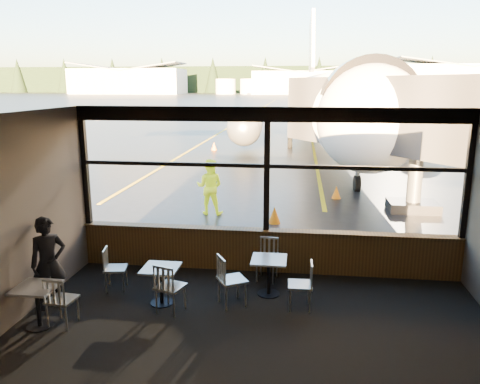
% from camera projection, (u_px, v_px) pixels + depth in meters
% --- Properties ---
extents(ground_plane, '(520.00, 520.00, 0.00)m').
position_uv_depth(ground_plane, '(299.00, 99.00, 126.08)').
color(ground_plane, black).
rests_on(ground_plane, ground).
extents(carpet_floor, '(8.00, 6.00, 0.01)m').
position_uv_depth(carpet_floor, '(251.00, 345.00, 7.22)').
color(carpet_floor, black).
rests_on(carpet_floor, ground).
extents(ceiling, '(8.00, 6.00, 0.04)m').
position_uv_depth(ceiling, '(252.00, 117.00, 6.44)').
color(ceiling, '#38332D').
rests_on(ceiling, ground).
extents(wall_back, '(8.00, 0.04, 3.50)m').
position_uv_depth(wall_back, '(214.00, 351.00, 3.93)').
color(wall_back, '#534A42').
rests_on(wall_back, ground).
extents(window_sill, '(8.00, 0.28, 0.90)m').
position_uv_depth(window_sill, '(266.00, 251.00, 10.02)').
color(window_sill, '#4D3317').
rests_on(window_sill, ground).
extents(window_header, '(8.00, 0.18, 0.30)m').
position_uv_depth(window_header, '(268.00, 114.00, 9.37)').
color(window_header, black).
rests_on(window_header, ground).
extents(mullion_left, '(0.12, 0.12, 2.60)m').
position_uv_depth(mullion_left, '(85.00, 167.00, 10.12)').
color(mullion_left, black).
rests_on(mullion_left, ground).
extents(mullion_centre, '(0.12, 0.12, 2.60)m').
position_uv_depth(mullion_centre, '(267.00, 171.00, 9.63)').
color(mullion_centre, black).
rests_on(mullion_centre, ground).
extents(mullion_right, '(0.12, 0.12, 2.60)m').
position_uv_depth(mullion_right, '(469.00, 175.00, 9.13)').
color(mullion_right, black).
rests_on(mullion_right, ground).
extents(window_transom, '(8.00, 0.10, 0.08)m').
position_uv_depth(window_transom, '(267.00, 166.00, 9.61)').
color(window_transom, black).
rests_on(window_transom, ground).
extents(airliner, '(30.00, 35.33, 10.34)m').
position_uv_depth(airliner, '(329.00, 63.00, 27.52)').
color(airliner, white).
rests_on(airliner, ground_plane).
extents(jet_bridge, '(9.13, 11.16, 4.87)m').
position_uv_depth(jet_bridge, '(396.00, 134.00, 14.44)').
color(jet_bridge, '#2A2A2C').
rests_on(jet_bridge, ground_plane).
extents(cafe_table_near, '(0.66, 0.66, 0.73)m').
position_uv_depth(cafe_table_near, '(269.00, 277.00, 8.90)').
color(cafe_table_near, '#AAA59D').
rests_on(cafe_table_near, carpet_floor).
extents(cafe_table_mid, '(0.64, 0.64, 0.71)m').
position_uv_depth(cafe_table_mid, '(161.00, 286.00, 8.53)').
color(cafe_table_mid, '#9E9A91').
rests_on(cafe_table_mid, carpet_floor).
extents(cafe_table_left, '(0.66, 0.66, 0.73)m').
position_uv_depth(cafe_table_left, '(38.00, 307.00, 7.70)').
color(cafe_table_left, '#A7A099').
rests_on(cafe_table_left, carpet_floor).
extents(chair_near_e, '(0.50, 0.50, 0.89)m').
position_uv_depth(chair_near_e, '(300.00, 285.00, 8.32)').
color(chair_near_e, '#ABA69A').
rests_on(chair_near_e, carpet_floor).
extents(chair_near_w, '(0.72, 0.72, 0.97)m').
position_uv_depth(chair_near_w, '(232.00, 280.00, 8.44)').
color(chair_near_w, beige).
rests_on(chair_near_w, carpet_floor).
extents(chair_near_n, '(0.55, 0.55, 0.88)m').
position_uv_depth(chair_near_n, '(267.00, 260.00, 9.54)').
color(chair_near_n, beige).
rests_on(chair_near_n, carpet_floor).
extents(chair_mid_s, '(0.64, 0.64, 0.93)m').
position_uv_depth(chair_mid_s, '(170.00, 287.00, 8.20)').
color(chair_mid_s, '#BDB7AA').
rests_on(chair_mid_s, carpet_floor).
extents(chair_mid_w, '(0.55, 0.55, 0.86)m').
position_uv_depth(chair_mid_w, '(116.00, 269.00, 9.11)').
color(chair_mid_w, '#AFAB9E').
rests_on(chair_mid_w, carpet_floor).
extents(chair_left_s, '(0.53, 0.53, 0.89)m').
position_uv_depth(chair_left_s, '(62.00, 300.00, 7.75)').
color(chair_left_s, '#B8B3A6').
rests_on(chair_left_s, carpet_floor).
extents(passenger, '(0.73, 0.70, 1.69)m').
position_uv_depth(passenger, '(49.00, 263.00, 8.28)').
color(passenger, black).
rests_on(passenger, carpet_floor).
extents(ground_crew, '(0.87, 0.69, 1.71)m').
position_uv_depth(ground_crew, '(210.00, 187.00, 14.40)').
color(ground_crew, '#BFF219').
rests_on(ground_crew, ground_plane).
extents(cone_nose, '(0.32, 0.32, 0.44)m').
position_uv_depth(cone_nose, '(336.00, 192.00, 16.48)').
color(cone_nose, '#EA4D07').
rests_on(cone_nose, ground_plane).
extents(cone_wing, '(0.35, 0.35, 0.48)m').
position_uv_depth(cone_wing, '(214.00, 146.00, 28.57)').
color(cone_wing, '#FF4608').
rests_on(cone_wing, ground_plane).
extents(hangar_left, '(45.00, 18.00, 11.00)m').
position_uv_depth(hangar_left, '(129.00, 80.00, 191.57)').
color(hangar_left, silver).
rests_on(hangar_left, ground_plane).
extents(hangar_mid, '(38.00, 15.00, 10.00)m').
position_uv_depth(hangar_mid, '(300.00, 81.00, 187.76)').
color(hangar_mid, silver).
rests_on(hangar_mid, ground_plane).
extents(hangar_right, '(50.00, 20.00, 12.00)m').
position_uv_depth(hangar_right, '(463.00, 78.00, 173.26)').
color(hangar_right, silver).
rests_on(hangar_right, ground_plane).
extents(fuel_tank_a, '(8.00, 8.00, 6.00)m').
position_uv_depth(fuel_tank_a, '(226.00, 87.00, 189.06)').
color(fuel_tank_a, silver).
rests_on(fuel_tank_a, ground_plane).
extents(fuel_tank_b, '(8.00, 8.00, 6.00)m').
position_uv_depth(fuel_tank_b, '(250.00, 87.00, 187.81)').
color(fuel_tank_b, silver).
rests_on(fuel_tank_b, ground_plane).
extents(fuel_tank_c, '(8.00, 8.00, 6.00)m').
position_uv_depth(fuel_tank_c, '(275.00, 87.00, 186.56)').
color(fuel_tank_c, silver).
rests_on(fuel_tank_c, ground_plane).
extents(treeline, '(360.00, 3.00, 12.00)m').
position_uv_depth(treeline, '(301.00, 80.00, 211.69)').
color(treeline, black).
rests_on(treeline, ground_plane).
extents(cone_extra, '(0.35, 0.35, 0.49)m').
position_uv_depth(cone_extra, '(274.00, 215.00, 13.53)').
color(cone_extra, '#CC6E06').
rests_on(cone_extra, ground_plane).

